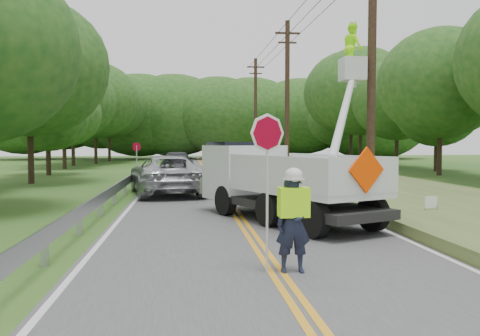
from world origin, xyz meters
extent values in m
plane|color=#28531B|center=(0.00, 0.00, 0.00)|extent=(140.00, 140.00, 0.00)
cube|color=#48474A|center=(0.00, 14.00, 0.01)|extent=(7.20, 96.00, 0.02)
cube|color=orange|center=(-0.10, 14.00, 0.02)|extent=(0.12, 96.00, 0.00)
cube|color=orange|center=(0.10, 14.00, 0.02)|extent=(0.12, 96.00, 0.00)
cube|color=silver|center=(-3.45, 14.00, 0.02)|extent=(0.12, 96.00, 0.00)
cube|color=silver|center=(3.45, 14.00, 0.02)|extent=(0.12, 96.00, 0.00)
cube|color=#9A9EA2|center=(-4.10, 1.00, 0.35)|extent=(0.12, 0.14, 0.70)
cube|color=#9A9EA2|center=(-4.10, 4.00, 0.35)|extent=(0.12, 0.14, 0.70)
cube|color=#9A9EA2|center=(-4.10, 7.00, 0.35)|extent=(0.12, 0.14, 0.70)
cube|color=#9A9EA2|center=(-4.10, 10.00, 0.35)|extent=(0.12, 0.14, 0.70)
cube|color=#9A9EA2|center=(-4.10, 13.00, 0.35)|extent=(0.12, 0.14, 0.70)
cube|color=#9A9EA2|center=(-4.10, 16.00, 0.35)|extent=(0.12, 0.14, 0.70)
cube|color=#9A9EA2|center=(-4.10, 19.00, 0.35)|extent=(0.12, 0.14, 0.70)
cube|color=#9A9EA2|center=(-4.10, 22.00, 0.35)|extent=(0.12, 0.14, 0.70)
cube|color=#9A9EA2|center=(-4.10, 25.00, 0.35)|extent=(0.12, 0.14, 0.70)
cube|color=#9A9EA2|center=(-4.10, 28.00, 0.35)|extent=(0.12, 0.14, 0.70)
cube|color=#9A9EA2|center=(-4.10, 31.00, 0.35)|extent=(0.12, 0.14, 0.70)
cube|color=#9A9EA2|center=(-4.10, 34.00, 0.35)|extent=(0.12, 0.14, 0.70)
cube|color=#9A9EA2|center=(-4.10, 37.00, 0.35)|extent=(0.12, 0.14, 0.70)
cube|color=#9A9EA2|center=(-4.00, 15.00, 0.60)|extent=(0.05, 48.00, 0.34)
cylinder|color=black|center=(5.00, 9.00, 5.00)|extent=(0.30, 0.30, 10.00)
cylinder|color=black|center=(5.00, 24.00, 5.00)|extent=(0.30, 0.30, 10.00)
cube|color=black|center=(5.00, 24.00, 9.20)|extent=(1.60, 0.12, 0.12)
cube|color=black|center=(5.00, 24.00, 8.60)|extent=(1.20, 0.10, 0.10)
cylinder|color=black|center=(5.00, 39.00, 5.00)|extent=(0.30, 0.30, 10.00)
cube|color=black|center=(5.00, 39.00, 9.20)|extent=(1.60, 0.12, 0.12)
cube|color=black|center=(5.00, 39.00, 8.60)|extent=(1.20, 0.10, 0.10)
cylinder|color=black|center=(4.30, 17.50, 9.10)|extent=(0.03, 43.00, 0.03)
cylinder|color=black|center=(5.00, 17.50, 9.10)|extent=(0.03, 43.00, 0.03)
cylinder|color=black|center=(5.70, 17.50, 9.10)|extent=(0.03, 43.00, 0.03)
cube|color=#445F2C|center=(7.10, 14.00, 0.15)|extent=(7.00, 96.00, 0.30)
cylinder|color=#332319|center=(-9.74, 19.44, 1.79)|extent=(0.32, 0.32, 3.58)
ellipsoid|color=#184617|center=(-9.74, 19.44, 6.17)|extent=(8.36, 8.36, 7.36)
cylinder|color=#332319|center=(-10.60, 26.17, 1.14)|extent=(0.32, 0.32, 2.28)
ellipsoid|color=#184617|center=(-10.60, 26.17, 3.93)|extent=(5.32, 5.32, 4.68)
cylinder|color=#332319|center=(-11.32, 33.71, 1.29)|extent=(0.32, 0.32, 2.59)
ellipsoid|color=#184617|center=(-11.32, 33.71, 4.46)|extent=(6.04, 6.04, 5.32)
cylinder|color=#332319|center=(-11.77, 39.03, 1.70)|extent=(0.32, 0.32, 3.40)
ellipsoid|color=#184617|center=(-11.77, 39.03, 5.86)|extent=(7.94, 7.94, 6.98)
cylinder|color=#332319|center=(-10.52, 43.40, 1.84)|extent=(0.32, 0.32, 3.67)
ellipsoid|color=#184617|center=(-10.52, 43.40, 6.33)|extent=(8.57, 8.57, 7.54)
cylinder|color=#332319|center=(-10.10, 49.58, 1.84)|extent=(0.32, 0.32, 3.68)
ellipsoid|color=#184617|center=(-10.10, 49.58, 6.34)|extent=(8.58, 8.58, 7.55)
cylinder|color=#332319|center=(15.10, 23.35, 1.76)|extent=(0.32, 0.32, 3.52)
ellipsoid|color=#184617|center=(15.10, 23.35, 6.06)|extent=(8.21, 8.21, 7.23)
cylinder|color=#332319|center=(17.14, 27.74, 1.33)|extent=(0.32, 0.32, 2.66)
ellipsoid|color=#184617|center=(17.14, 27.74, 4.59)|extent=(6.21, 6.21, 5.47)
cylinder|color=#332319|center=(16.30, 32.96, 1.67)|extent=(0.32, 0.32, 3.35)
ellipsoid|color=#184617|center=(16.30, 32.96, 5.77)|extent=(7.81, 7.81, 6.88)
cylinder|color=#332319|center=(14.75, 37.59, 2.00)|extent=(0.32, 0.32, 4.00)
ellipsoid|color=#184617|center=(14.75, 37.59, 6.90)|extent=(9.34, 9.34, 8.22)
cylinder|color=#332319|center=(14.98, 41.00, 2.06)|extent=(0.32, 0.32, 4.11)
ellipsoid|color=#184617|center=(14.98, 41.00, 7.09)|extent=(9.60, 9.60, 8.45)
cylinder|color=#332319|center=(14.85, 46.21, 1.30)|extent=(0.32, 0.32, 2.60)
ellipsoid|color=#184617|center=(14.85, 46.21, 4.47)|extent=(6.06, 6.06, 5.33)
ellipsoid|color=#184617|center=(-21.00, 55.26, 5.50)|extent=(12.95, 9.71, 9.71)
ellipsoid|color=#184617|center=(-17.04, 57.94, 5.50)|extent=(11.63, 8.72, 8.72)
ellipsoid|color=#184617|center=(-12.14, 57.28, 5.50)|extent=(11.30, 8.47, 8.47)
ellipsoid|color=#184617|center=(-7.32, 56.41, 5.50)|extent=(13.86, 10.40, 10.40)
ellipsoid|color=#184617|center=(-2.99, 56.15, 5.50)|extent=(13.84, 10.38, 10.38)
ellipsoid|color=#184617|center=(2.46, 54.40, 5.50)|extent=(12.62, 9.47, 9.47)
ellipsoid|color=#184617|center=(7.06, 57.79, 5.50)|extent=(13.64, 10.23, 10.23)
ellipsoid|color=#184617|center=(13.51, 56.98, 5.50)|extent=(13.29, 9.97, 9.97)
ellipsoid|color=#184617|center=(17.44, 56.09, 5.50)|extent=(11.19, 8.39, 8.39)
ellipsoid|color=#184617|center=(22.13, 54.07, 5.50)|extent=(15.20, 11.40, 11.40)
imported|color=#191E33|center=(0.29, 0.05, 0.85)|extent=(0.62, 0.42, 1.67)
cube|color=#A3FF0F|center=(0.29, 0.05, 1.23)|extent=(0.52, 0.33, 0.51)
ellipsoid|color=silver|center=(0.29, 0.05, 1.70)|extent=(0.31, 0.31, 0.25)
cylinder|color=#B7B7B7|center=(-0.17, 0.09, 1.19)|extent=(0.04, 0.04, 2.33)
cylinder|color=maroon|center=(-0.17, 0.09, 2.41)|extent=(0.62, 0.30, 0.67)
cylinder|color=black|center=(1.40, 2.96, 0.47)|extent=(0.63, 0.94, 0.90)
cylinder|color=black|center=(3.11, 3.73, 0.47)|extent=(0.63, 0.94, 0.90)
cylinder|color=black|center=(0.62, 4.67, 0.47)|extent=(0.63, 0.94, 0.90)
cylinder|color=black|center=(2.33, 5.44, 0.47)|extent=(0.63, 0.94, 0.90)
cylinder|color=black|center=(-0.35, 6.80, 0.47)|extent=(0.63, 0.94, 0.90)
cylinder|color=black|center=(1.36, 7.58, 0.47)|extent=(0.63, 0.94, 0.90)
cube|color=black|center=(1.36, 5.31, 0.54)|extent=(4.28, 6.29, 0.23)
cube|color=silver|center=(1.63, 4.71, 1.01)|extent=(3.76, 4.83, 0.21)
cube|color=silver|center=(0.66, 4.27, 1.48)|extent=(1.84, 3.96, 0.85)
cube|color=silver|center=(2.59, 5.15, 1.48)|extent=(1.84, 3.96, 0.85)
cube|color=silver|center=(2.52, 2.76, 1.48)|extent=(1.99, 0.95, 0.85)
cube|color=silver|center=(0.31, 7.62, 1.29)|extent=(2.66, 2.50, 1.69)
cube|color=black|center=(0.23, 7.79, 1.90)|extent=(2.22, 1.89, 0.70)
cube|color=silver|center=(2.06, 3.77, 1.48)|extent=(1.12, 1.12, 0.75)
cube|color=silver|center=(4.30, 9.00, 4.79)|extent=(0.80, 0.80, 0.80)
imported|color=#A3FF0F|center=(4.30, 9.00, 5.56)|extent=(0.62, 0.80, 1.65)
cube|color=#FF4000|center=(2.54, 2.70, 1.62)|extent=(0.98, 0.48, 1.06)
imported|color=#ACAFB3|center=(-2.37, 13.21, 0.84)|extent=(3.66, 6.26, 1.64)
imported|color=#3B3D44|center=(-2.15, 27.57, 0.76)|extent=(2.38, 5.24, 1.49)
cylinder|color=#9A9EA2|center=(-4.07, 17.99, 1.03)|extent=(0.06, 0.06, 2.07)
cylinder|color=maroon|center=(-4.07, 17.99, 1.97)|extent=(0.43, 0.24, 0.47)
cube|color=white|center=(5.46, 5.38, 0.52)|extent=(0.46, 0.18, 0.33)
cylinder|color=#9A9EA2|center=(5.27, 5.38, 0.24)|extent=(0.02, 0.02, 0.47)
cylinder|color=#9A9EA2|center=(5.65, 5.38, 0.24)|extent=(0.02, 0.02, 0.47)
camera|label=1|loc=(-1.54, -8.39, 2.28)|focal=37.85mm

